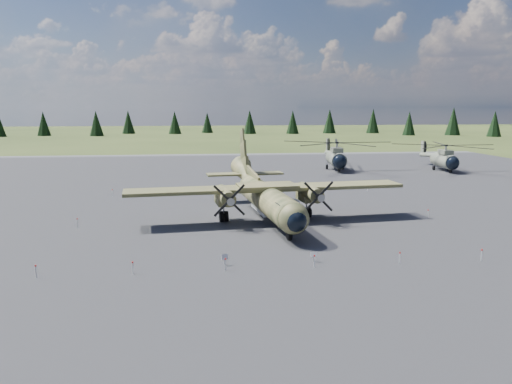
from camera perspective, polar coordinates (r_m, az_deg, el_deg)
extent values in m
plane|color=#545E2A|center=(46.75, 0.45, -3.52)|extent=(500.00, 500.00, 0.00)
cube|color=slate|center=(56.46, -0.83, -1.22)|extent=(120.00, 120.00, 0.04)
cylinder|color=#353F22|center=(46.78, 1.41, -0.89)|extent=(4.18, 16.56, 2.55)
sphere|color=#353F22|center=(39.04, 4.31, -3.05)|extent=(2.74, 2.74, 2.50)
sphere|color=black|center=(38.58, 4.52, -3.27)|extent=(2.01, 2.01, 1.84)
cube|color=black|center=(40.26, 3.72, -1.65)|extent=(1.96, 1.63, 0.50)
cone|color=#353F22|center=(56.99, -1.19, 1.99)|extent=(3.11, 6.48, 3.83)
cube|color=gray|center=(47.85, 1.14, -1.93)|extent=(2.27, 5.61, 0.46)
cube|color=#31381D|center=(47.04, 1.28, 0.46)|extent=(26.58, 5.72, 0.32)
cube|color=#353F22|center=(47.01, 1.28, 0.70)|extent=(5.76, 3.81, 0.32)
cylinder|color=#353F22|center=(46.06, -3.60, -0.39)|extent=(1.83, 4.85, 1.37)
cube|color=#353F22|center=(46.88, -3.73, -0.95)|extent=(1.67, 3.22, 0.73)
cone|color=gray|center=(43.19, -2.98, -1.06)|extent=(0.77, 0.88, 0.69)
cylinder|color=black|center=(47.19, -3.71, -2.79)|extent=(0.90, 1.08, 1.00)
cylinder|color=#353F22|center=(47.99, 6.11, -0.02)|extent=(1.83, 4.85, 1.37)
cube|color=#353F22|center=(48.78, 5.83, -0.56)|extent=(1.67, 3.22, 0.73)
cone|color=gray|center=(45.24, 7.31, -0.63)|extent=(0.77, 0.88, 0.69)
cylinder|color=black|center=(49.07, 5.80, -2.34)|extent=(0.90, 1.08, 1.00)
cube|color=#353F22|center=(53.56, -0.46, 2.08)|extent=(0.94, 6.87, 1.53)
cube|color=#31381D|center=(57.42, -1.27, 2.09)|extent=(8.90, 2.87, 0.20)
cylinder|color=gray|center=(40.27, 3.84, -4.01)|extent=(0.14, 0.14, 0.82)
cylinder|color=black|center=(40.43, 3.83, -4.92)|extent=(0.40, 0.88, 0.85)
cylinder|color=slate|center=(86.44, 9.14, 3.72)|extent=(3.41, 7.61, 2.55)
sphere|color=black|center=(82.83, 9.54, 3.42)|extent=(2.61, 2.61, 2.35)
sphere|color=slate|center=(90.05, 8.78, 3.97)|extent=(2.61, 2.61, 2.35)
cube|color=slate|center=(85.88, 9.21, 4.78)|extent=(2.11, 3.45, 0.77)
cylinder|color=gray|center=(85.82, 9.23, 5.29)|extent=(0.41, 0.41, 1.02)
cylinder|color=slate|center=(93.79, 8.43, 4.42)|extent=(1.89, 8.76, 1.46)
cube|color=slate|center=(97.46, 8.13, 5.37)|extent=(0.39, 1.45, 2.45)
cylinder|color=black|center=(97.51, 8.34, 5.37)|extent=(0.38, 2.64, 2.66)
cylinder|color=black|center=(83.60, 9.44, 2.49)|extent=(0.37, 0.72, 0.69)
cylinder|color=black|center=(87.60, 8.10, 2.85)|extent=(0.40, 0.85, 0.82)
cylinder|color=gray|center=(87.54, 8.11, 3.20)|extent=(0.16, 0.16, 1.48)
cylinder|color=black|center=(88.02, 9.88, 2.84)|extent=(0.40, 0.85, 0.82)
cylinder|color=gray|center=(87.96, 9.89, 3.18)|extent=(0.16, 0.16, 1.48)
cylinder|color=slate|center=(90.09, 20.71, 3.36)|extent=(2.95, 6.94, 2.35)
sphere|color=black|center=(87.00, 21.54, 3.07)|extent=(2.35, 2.35, 2.16)
sphere|color=slate|center=(93.21, 19.93, 3.60)|extent=(2.35, 2.35, 2.16)
cube|color=slate|center=(89.61, 20.86, 4.29)|extent=(1.86, 3.14, 0.70)
cylinder|color=gray|center=(89.56, 20.88, 4.73)|extent=(0.37, 0.37, 0.94)
cylinder|color=slate|center=(96.45, 19.18, 4.02)|extent=(1.51, 8.05, 1.34)
cube|color=slate|center=(99.64, 18.51, 4.90)|extent=(0.33, 1.33, 2.25)
cylinder|color=black|center=(99.76, 18.69, 4.90)|extent=(0.28, 2.44, 2.44)
cylinder|color=black|center=(87.66, 21.34, 2.27)|extent=(0.32, 0.66, 0.64)
cylinder|color=black|center=(90.81, 19.65, 2.60)|extent=(0.35, 0.77, 0.75)
cylinder|color=gray|center=(90.76, 19.67, 2.91)|extent=(0.14, 0.14, 1.36)
cylinder|color=black|center=(91.76, 21.13, 2.58)|extent=(0.35, 0.77, 0.75)
cylinder|color=gray|center=(91.70, 21.15, 2.89)|extent=(0.14, 0.14, 1.36)
cube|color=gray|center=(34.51, -3.59, -7.84)|extent=(0.11, 0.11, 0.60)
cube|color=silver|center=(34.37, -3.59, -7.41)|extent=(0.52, 0.35, 0.34)
cube|color=gray|center=(35.39, 6.61, -7.48)|extent=(0.08, 0.08, 0.55)
cube|color=silver|center=(35.27, 6.64, -7.09)|extent=(0.45, 0.20, 0.31)
cylinder|color=silver|center=(34.82, -23.85, -8.34)|extent=(0.07, 0.07, 0.80)
cylinder|color=red|center=(34.71, -23.89, -7.71)|extent=(0.12, 0.12, 0.10)
cylinder|color=silver|center=(33.55, -13.90, -8.45)|extent=(0.07, 0.07, 0.80)
cylinder|color=red|center=(33.43, -13.93, -7.80)|extent=(0.12, 0.12, 0.10)
cylinder|color=silver|center=(33.32, -3.50, -8.30)|extent=(0.07, 0.07, 0.80)
cylinder|color=red|center=(33.20, -3.51, -7.65)|extent=(0.12, 0.12, 0.10)
cylinder|color=silver|center=(34.16, 6.69, -7.89)|extent=(0.07, 0.07, 0.80)
cylinder|color=red|center=(34.04, 6.71, -7.25)|extent=(0.12, 0.12, 0.10)
cylinder|color=silver|center=(36.00, 16.10, -7.30)|extent=(0.07, 0.07, 0.80)
cylinder|color=red|center=(35.89, 16.13, -6.69)|extent=(0.12, 0.12, 0.10)
cylinder|color=silver|center=(38.69, 24.38, -6.61)|extent=(0.07, 0.07, 0.80)
cylinder|color=red|center=(38.58, 24.42, -6.04)|extent=(0.12, 0.12, 0.10)
cylinder|color=silver|center=(62.85, -16.08, -0.11)|extent=(0.07, 0.07, 0.80)
cylinder|color=red|center=(62.79, -16.10, 0.25)|extent=(0.12, 0.12, 0.10)
cylinder|color=silver|center=(62.05, -8.78, 0.03)|extent=(0.07, 0.07, 0.80)
cylinder|color=red|center=(61.98, -8.78, 0.40)|extent=(0.12, 0.12, 0.10)
cylinder|color=silver|center=(62.27, -1.40, 0.18)|extent=(0.07, 0.07, 0.80)
cylinder|color=red|center=(62.21, -1.40, 0.54)|extent=(0.12, 0.12, 0.10)
cylinder|color=silver|center=(63.51, 5.80, 0.32)|extent=(0.07, 0.07, 0.80)
cylinder|color=red|center=(63.45, 5.81, 0.67)|extent=(0.12, 0.12, 0.10)
cylinder|color=silver|center=(65.70, 12.63, 0.45)|extent=(0.07, 0.07, 0.80)
cylinder|color=red|center=(65.64, 12.64, 0.79)|extent=(0.12, 0.12, 0.10)
cylinder|color=silver|center=(47.54, -19.73, -3.38)|extent=(0.07, 0.07, 0.80)
cylinder|color=red|center=(47.45, -19.76, -2.91)|extent=(0.12, 0.12, 0.10)
cylinder|color=silver|center=(51.36, 19.05, -2.40)|extent=(0.07, 0.07, 0.80)
cylinder|color=red|center=(51.29, 19.07, -1.96)|extent=(0.12, 0.12, 0.10)
cone|color=black|center=(203.21, 25.61, 7.05)|extent=(5.26, 5.26, 9.39)
cone|color=black|center=(208.48, 21.61, 7.55)|extent=(6.00, 6.00, 10.71)
cone|color=black|center=(202.25, 17.10, 7.52)|extent=(5.11, 5.11, 9.12)
cone|color=black|center=(215.04, 13.22, 7.92)|extent=(5.64, 5.64, 10.07)
cone|color=black|center=(210.71, 8.41, 8.03)|extent=(5.56, 5.56, 9.94)
cone|color=black|center=(205.22, 4.21, 7.99)|extent=(5.28, 5.28, 9.44)
cone|color=black|center=(204.48, -0.73, 8.02)|extent=(5.34, 5.34, 9.53)
cone|color=black|center=(212.99, -5.60, 7.90)|extent=(4.76, 4.76, 8.49)
cone|color=black|center=(205.93, -9.27, 7.85)|extent=(5.10, 5.10, 9.11)
cone|color=black|center=(211.78, -14.39, 7.77)|extent=(5.28, 5.28, 9.43)
cone|color=black|center=(198.15, -17.81, 7.49)|extent=(5.25, 5.25, 9.38)
cone|color=black|center=(206.01, -23.12, 7.21)|extent=(5.12, 5.12, 9.14)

